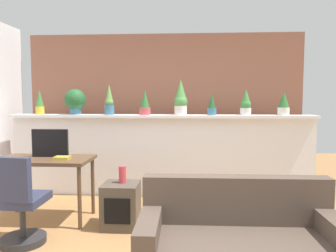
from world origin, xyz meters
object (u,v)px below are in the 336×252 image
Objects in this scene: side_cube_shelf at (121,205)px; desk at (45,165)px; potted_plant_6 at (246,104)px; office_chair at (19,207)px; vase_on_shelf at (122,174)px; couch at (240,250)px; tv_monitor at (50,143)px; potted_plant_4 at (181,99)px; potted_plant_7 at (284,104)px; book_on_desk at (62,158)px; potted_plant_2 at (109,102)px; potted_plant_5 at (212,105)px; potted_plant_3 at (145,104)px; potted_plant_0 at (40,103)px; potted_plant_1 at (75,100)px.

desk is at bearing 170.67° from side_cube_shelf.
potted_plant_6 is 0.41× the size of office_chair.
vase_on_shelf is at bearing -143.55° from potted_plant_6.
tv_monitor is at bearing 147.60° from couch.
vase_on_shelf is at bearing 68.65° from side_cube_shelf.
side_cube_shelf is 1.58m from couch.
side_cube_shelf is at bearing -118.03° from potted_plant_4.
potted_plant_7 is (1.47, 0.00, -0.07)m from potted_plant_4.
book_on_desk is at bearing -139.86° from potted_plant_4.
potted_plant_2 is 0.29× the size of couch.
tv_monitor is 0.87× the size of side_cube_shelf.
potted_plant_5 is 2.82m from office_chair.
potted_plant_2 reaches higher than book_on_desk.
side_cube_shelf is (0.94, -0.15, -0.42)m from desk.
potted_plant_4 is at bearing 40.14° from book_on_desk.
potted_plant_3 is 1.06× the size of potted_plant_7.
office_chair is 5.25× the size of book_on_desk.
potted_plant_2 reaches higher than side_cube_shelf.
potted_plant_0 is 0.97× the size of potted_plant_1.
vase_on_shelf is (0.91, 0.57, 0.21)m from office_chair.
potted_plant_4 is 1.39× the size of potted_plant_6.
potted_plant_6 is (1.98, -0.02, -0.03)m from potted_plant_2.
couch reaches higher than book_on_desk.
book_on_desk reaches higher than vase_on_shelf.
potted_plant_2 is at bearing 108.96° from side_cube_shelf.
potted_plant_2 is 2.52m from potted_plant_7.
potted_plant_4 is at bearing 48.46° from office_chair.
couch is (2.06, -1.31, -0.63)m from tv_monitor.
couch is (1.15, -1.11, -0.31)m from vase_on_shelf.
office_chair is 2.13m from couch.
potted_plant_3 is 1.65m from desk.
potted_plant_5 is at bearing -1.26° from potted_plant_1.
potted_plant_3 reaches higher than desk.
potted_plant_0 is at bearing 120.30° from tv_monitor.
potted_plant_3 is 1.51m from book_on_desk.
potted_plant_1 is 1.06m from potted_plant_3.
potted_plant_1 is 1.06× the size of potted_plant_3.
side_cube_shelf is (-1.57, -1.19, -1.13)m from potted_plant_6.
potted_plant_5 is (2.57, -0.01, -0.03)m from potted_plant_0.
potted_plant_3 is 0.70× the size of potted_plant_4.
couch is (2.11, -2.33, -1.14)m from potted_plant_1.
couch is at bearing -40.99° from potted_plant_0.
potted_plant_4 is at bearing 61.97° from side_cube_shelf.
potted_plant_6 is (1.46, -0.01, 0.00)m from potted_plant_3.
potted_plant_5 is 1.76m from vase_on_shelf.
tv_monitor is at bearing 142.32° from book_on_desk.
tv_monitor is at bearing 167.71° from vase_on_shelf.
tv_monitor is (-3.01, -0.97, -0.46)m from potted_plant_7.
potted_plant_2 is 1.03× the size of tv_monitor.
potted_plant_0 is 3.58m from potted_plant_7.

